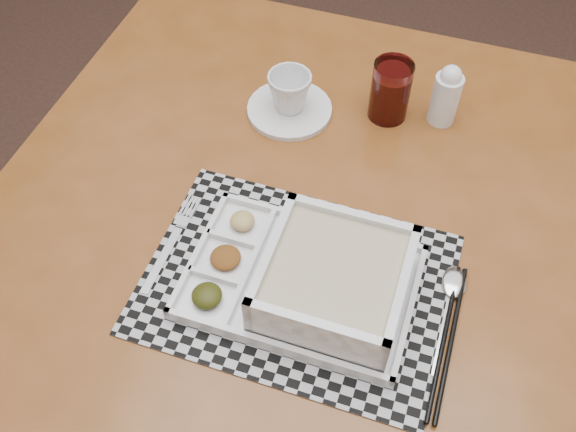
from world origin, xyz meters
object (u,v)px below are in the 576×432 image
(dining_table, at_px, (317,255))
(creamer_bottle, at_px, (446,95))
(cup, at_px, (290,92))
(juice_glass, at_px, (390,92))
(serving_tray, at_px, (323,282))

(dining_table, relative_size, creamer_bottle, 9.56)
(cup, bearing_deg, juice_glass, 37.80)
(serving_tray, height_order, cup, serving_tray)
(cup, bearing_deg, dining_table, -39.98)
(juice_glass, distance_m, creamer_bottle, 0.09)
(cup, relative_size, creamer_bottle, 0.66)
(cup, bearing_deg, creamer_bottle, 35.99)
(creamer_bottle, bearing_deg, serving_tray, -105.95)
(cup, bearing_deg, serving_tray, -43.07)
(creamer_bottle, bearing_deg, cup, -168.42)
(cup, height_order, creamer_bottle, creamer_bottle)
(serving_tray, distance_m, creamer_bottle, 0.42)
(creamer_bottle, bearing_deg, dining_table, -117.87)
(juice_glass, height_order, creamer_bottle, creamer_bottle)
(serving_tray, xyz_separation_m, cup, (-0.14, 0.35, 0.01))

